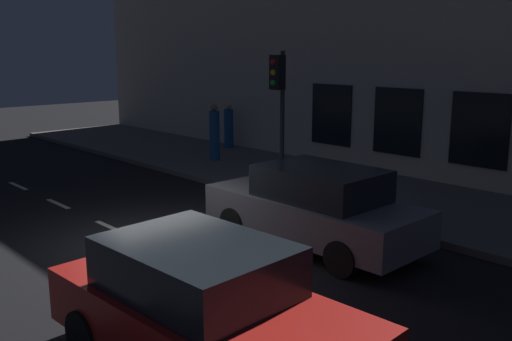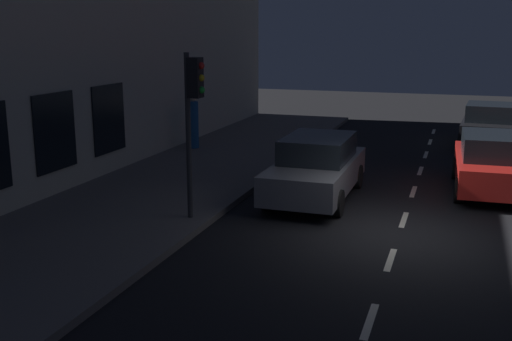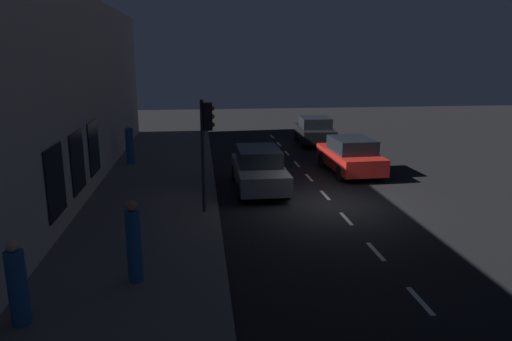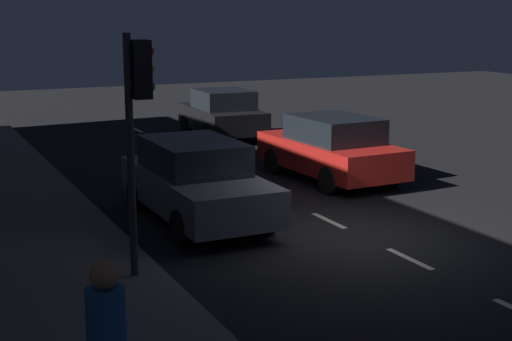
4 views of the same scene
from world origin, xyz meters
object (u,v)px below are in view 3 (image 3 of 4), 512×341
(parked_car_0, at_px, (259,169))
(parked_car_2, at_px, (350,156))
(pedestrian_2, at_px, (134,243))
(traffic_light, at_px, (206,132))
(pedestrian_1, at_px, (17,285))
(pedestrian_0, at_px, (130,145))
(parked_car_1, at_px, (315,131))

(parked_car_0, xyz_separation_m, parked_car_2, (-4.27, -1.98, -0.00))
(parked_car_2, bearing_deg, parked_car_0, -157.29)
(parked_car_2, relative_size, pedestrian_2, 2.25)
(traffic_light, relative_size, pedestrian_2, 1.91)
(pedestrian_1, bearing_deg, parked_car_0, -153.84)
(parked_car_0, relative_size, pedestrian_1, 2.63)
(pedestrian_0, bearing_deg, traffic_light, 68.07)
(parked_car_0, height_order, pedestrian_0, pedestrian_0)
(pedestrian_1, bearing_deg, pedestrian_2, -173.77)
(parked_car_1, relative_size, pedestrian_0, 2.12)
(pedestrian_2, bearing_deg, parked_car_1, -65.03)
(parked_car_2, height_order, pedestrian_0, pedestrian_0)
(pedestrian_0, xyz_separation_m, pedestrian_1, (0.19, 13.66, -0.08))
(parked_car_1, relative_size, pedestrian_1, 2.35)
(parked_car_2, distance_m, pedestrian_2, 12.50)
(parked_car_0, distance_m, pedestrian_1, 10.75)
(traffic_light, relative_size, pedestrian_0, 1.93)
(parked_car_0, height_order, parked_car_2, same)
(parked_car_1, bearing_deg, pedestrian_2, -112.70)
(parked_car_1, distance_m, pedestrian_2, 18.50)
(parked_car_0, relative_size, parked_car_1, 1.12)
(pedestrian_2, bearing_deg, parked_car_0, -65.08)
(parked_car_0, bearing_deg, pedestrian_1, 58.21)
(pedestrian_0, bearing_deg, parked_car_1, 157.86)
(parked_car_0, distance_m, parked_car_2, 4.71)
(parked_car_2, relative_size, pedestrian_1, 2.52)
(parked_car_1, xyz_separation_m, pedestrian_0, (9.84, 4.48, 0.23))
(pedestrian_1, bearing_deg, traffic_light, -152.62)
(pedestrian_1, relative_size, pedestrian_2, 0.89)
(parked_car_0, xyz_separation_m, pedestrian_0, (5.46, -4.51, 0.22))
(parked_car_0, xyz_separation_m, pedestrian_1, (5.65, 9.15, 0.14))
(traffic_light, xyz_separation_m, parked_car_0, (-2.01, -2.97, -1.96))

